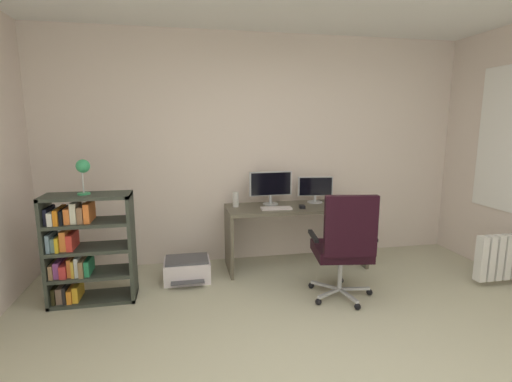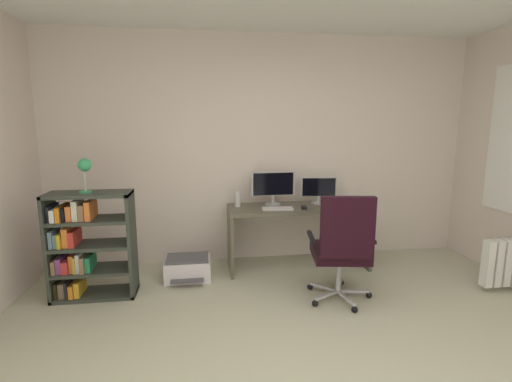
% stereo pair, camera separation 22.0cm
% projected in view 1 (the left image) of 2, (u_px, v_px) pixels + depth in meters
% --- Properties ---
extents(wall_back, '(5.07, 0.10, 2.69)m').
position_uv_depth(wall_back, '(259.00, 150.00, 4.55)').
color(wall_back, silver).
rests_on(wall_back, ground).
extents(desk, '(1.60, 0.59, 0.72)m').
position_uv_depth(desk, '(296.00, 221.00, 4.35)').
color(desk, brown).
rests_on(desk, ground).
extents(monitor_main, '(0.51, 0.18, 0.39)m').
position_uv_depth(monitor_main, '(271.00, 185.00, 4.36)').
color(monitor_main, '#B2B5B7').
rests_on(monitor_main, desk).
extents(monitor_secondary, '(0.42, 0.18, 0.31)m').
position_uv_depth(monitor_secondary, '(315.00, 188.00, 4.48)').
color(monitor_secondary, '#B2B5B7').
rests_on(monitor_secondary, desk).
extents(keyboard, '(0.35, 0.15, 0.02)m').
position_uv_depth(keyboard, '(276.00, 208.00, 4.16)').
color(keyboard, silver).
rests_on(keyboard, desk).
extents(computer_mouse, '(0.07, 0.11, 0.03)m').
position_uv_depth(computer_mouse, '(302.00, 207.00, 4.20)').
color(computer_mouse, black).
rests_on(computer_mouse, desk).
extents(desktop_speaker, '(0.07, 0.07, 0.17)m').
position_uv_depth(desktop_speaker, '(236.00, 200.00, 4.26)').
color(desktop_speaker, silver).
rests_on(desktop_speaker, desk).
extents(office_chair, '(0.64, 0.64, 1.05)m').
position_uv_depth(office_chair, '(344.00, 244.00, 3.46)').
color(office_chair, '#B7BABC').
rests_on(office_chair, ground).
extents(bookshelf, '(0.77, 0.34, 1.03)m').
position_uv_depth(bookshelf, '(83.00, 248.00, 3.48)').
color(bookshelf, '#323930').
rests_on(bookshelf, ground).
extents(desk_lamp, '(0.13, 0.12, 0.32)m').
position_uv_depth(desk_lamp, '(83.00, 169.00, 3.36)').
color(desk_lamp, '#36A163').
rests_on(desk_lamp, bookshelf).
extents(printer, '(0.48, 0.44, 0.24)m').
position_uv_depth(printer, '(187.00, 269.00, 4.01)').
color(printer, white).
rests_on(printer, ground).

